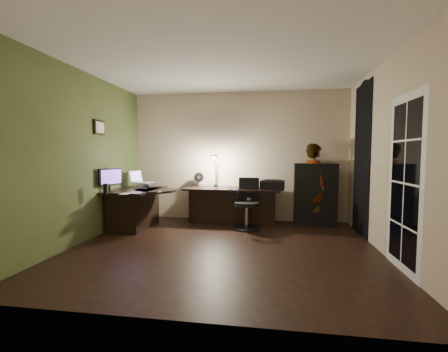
# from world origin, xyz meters

# --- Properties ---
(floor) EXTENTS (4.50, 4.00, 0.01)m
(floor) POSITION_xyz_m (0.00, 0.00, -0.01)
(floor) COLOR black
(floor) RESTS_ON ground
(ceiling) EXTENTS (4.50, 4.00, 0.01)m
(ceiling) POSITION_xyz_m (0.00, 0.00, 2.71)
(ceiling) COLOR silver
(ceiling) RESTS_ON floor
(wall_back) EXTENTS (4.50, 0.01, 2.70)m
(wall_back) POSITION_xyz_m (0.00, 2.00, 1.35)
(wall_back) COLOR #C4AE8F
(wall_back) RESTS_ON floor
(wall_front) EXTENTS (4.50, 0.01, 2.70)m
(wall_front) POSITION_xyz_m (0.00, -2.00, 1.35)
(wall_front) COLOR #C4AE8F
(wall_front) RESTS_ON floor
(wall_left) EXTENTS (0.01, 4.00, 2.70)m
(wall_left) POSITION_xyz_m (-2.25, 0.00, 1.35)
(wall_left) COLOR #C4AE8F
(wall_left) RESTS_ON floor
(wall_right) EXTENTS (0.01, 4.00, 2.70)m
(wall_right) POSITION_xyz_m (2.25, 0.00, 1.35)
(wall_right) COLOR #C4AE8F
(wall_right) RESTS_ON floor
(green_wall_overlay) EXTENTS (0.00, 4.00, 2.70)m
(green_wall_overlay) POSITION_xyz_m (-2.24, 0.00, 1.35)
(green_wall_overlay) COLOR #4B5A2C
(green_wall_overlay) RESTS_ON floor
(arched_doorway) EXTENTS (0.01, 0.90, 2.60)m
(arched_doorway) POSITION_xyz_m (2.24, 1.15, 1.30)
(arched_doorway) COLOR black
(arched_doorway) RESTS_ON floor
(french_door) EXTENTS (0.02, 0.92, 2.10)m
(french_door) POSITION_xyz_m (2.24, -0.55, 1.05)
(french_door) COLOR white
(french_door) RESTS_ON floor
(framed_picture) EXTENTS (0.04, 0.30, 0.25)m
(framed_picture) POSITION_xyz_m (-2.22, 0.45, 1.85)
(framed_picture) COLOR black
(framed_picture) RESTS_ON wall_left
(desk_left) EXTENTS (0.82, 1.30, 0.74)m
(desk_left) POSITION_xyz_m (-1.83, 1.00, 0.37)
(desk_left) COLOR black
(desk_left) RESTS_ON floor
(desk_right) EXTENTS (1.93, 0.73, 0.72)m
(desk_right) POSITION_xyz_m (-0.07, 1.63, 0.36)
(desk_right) COLOR black
(desk_right) RESTS_ON floor
(cabinet) EXTENTS (0.82, 0.43, 1.22)m
(cabinet) POSITION_xyz_m (1.56, 1.78, 0.61)
(cabinet) COLOR black
(cabinet) RESTS_ON floor
(laptop_stand) EXTENTS (0.26, 0.24, 0.10)m
(laptop_stand) POSITION_xyz_m (-1.83, 1.35, 0.78)
(laptop_stand) COLOR silver
(laptop_stand) RESTS_ON desk_left
(laptop) EXTENTS (0.43, 0.42, 0.24)m
(laptop) POSITION_xyz_m (-1.83, 1.35, 0.95)
(laptop) COLOR silver
(laptop) RESTS_ON laptop_stand
(monitor) EXTENTS (0.27, 0.45, 0.30)m
(monitor) POSITION_xyz_m (-2.10, 0.54, 0.88)
(monitor) COLOR black
(monitor) RESTS_ON desk_left
(mouse) EXTENTS (0.09, 0.10, 0.03)m
(mouse) POSITION_xyz_m (-1.20, 0.57, 0.75)
(mouse) COLOR silver
(mouse) RESTS_ON desk_left
(phone) EXTENTS (0.09, 0.13, 0.01)m
(phone) POSITION_xyz_m (-1.67, 1.05, 0.74)
(phone) COLOR black
(phone) RESTS_ON desk_left
(pen) EXTENTS (0.08, 0.12, 0.01)m
(pen) POSITION_xyz_m (-1.37, 1.23, 0.74)
(pen) COLOR black
(pen) RESTS_ON desk_left
(speaker) EXTENTS (0.09, 0.09, 0.19)m
(speaker) POSITION_xyz_m (-1.97, 0.17, 0.83)
(speaker) COLOR black
(speaker) RESTS_ON desk_left
(notepad) EXTENTS (0.14, 0.19, 0.01)m
(notepad) POSITION_xyz_m (-1.71, 0.33, 0.74)
(notepad) COLOR silver
(notepad) RESTS_ON desk_left
(desk_fan) EXTENTS (0.22, 0.15, 0.32)m
(desk_fan) POSITION_xyz_m (-0.80, 1.82, 0.86)
(desk_fan) COLOR black
(desk_fan) RESTS_ON desk_right
(headphones) EXTENTS (0.20, 0.11, 0.09)m
(headphones) POSITION_xyz_m (0.03, 1.07, 0.75)
(headphones) COLOR #231C93
(headphones) RESTS_ON desk_right
(printer) EXTENTS (0.49, 0.40, 0.20)m
(printer) POSITION_xyz_m (0.73, 1.59, 0.80)
(printer) COLOR black
(printer) RESTS_ON desk_right
(desk_lamp) EXTENTS (0.25, 0.36, 0.73)m
(desk_lamp) POSITION_xyz_m (-0.44, 1.83, 1.06)
(desk_lamp) COLOR black
(desk_lamp) RESTS_ON desk_right
(office_chair) EXTENTS (0.59, 0.59, 0.95)m
(office_chair) POSITION_xyz_m (0.25, 1.20, 0.47)
(office_chair) COLOR black
(office_chair) RESTS_ON floor
(person) EXTENTS (0.58, 0.68, 1.61)m
(person) POSITION_xyz_m (1.54, 1.78, 0.80)
(person) COLOR #D8A88C
(person) RESTS_ON floor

